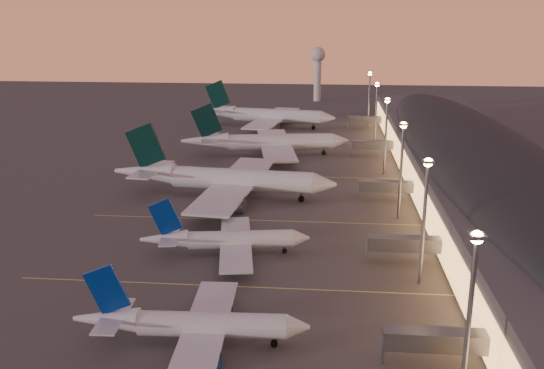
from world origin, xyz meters
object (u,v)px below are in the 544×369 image
at_px(airliner_wide_far, 265,115).
at_px(airliner_narrow_south, 191,324).
at_px(airliner_narrow_north, 226,240).
at_px(airliner_wide_near, 223,179).
at_px(airliner_wide_mid, 266,142).
at_px(radar_tower, 318,65).

bearing_deg(airliner_wide_far, airliner_narrow_south, -77.77).
height_order(airliner_narrow_north, airliner_wide_near, airliner_wide_near).
distance_m(airliner_narrow_north, airliner_wide_far, 157.72).
xyz_separation_m(airliner_wide_mid, airliner_wide_far, (-6.55, 59.45, 0.32)).
height_order(airliner_wide_mid, airliner_wide_far, airliner_wide_far).
relative_size(airliner_wide_mid, airliner_wide_far, 0.94).
height_order(airliner_wide_far, radar_tower, radar_tower).
xyz_separation_m(airliner_wide_near, radar_tower, (23.33, 205.48, 16.34)).
height_order(airliner_wide_near, radar_tower, radar_tower).
height_order(airliner_narrow_north, airliner_wide_mid, airliner_wide_mid).
xyz_separation_m(airliner_wide_near, airliner_wide_far, (0.60, 114.14, 0.03)).
bearing_deg(airliner_wide_mid, airliner_narrow_north, -98.51).
xyz_separation_m(airliner_narrow_south, airliner_wide_mid, (-1.69, 136.43, 1.66)).
distance_m(airliner_narrow_south, airliner_wide_near, 82.24).
bearing_deg(airliner_narrow_north, airliner_wide_far, 83.83).
bearing_deg(airliner_wide_far, airliner_wide_near, -80.48).
distance_m(airliner_narrow_south, airliner_narrow_north, 38.35).
xyz_separation_m(airliner_narrow_south, airliner_wide_far, (-8.24, 195.88, 1.97)).
bearing_deg(airliner_wide_far, airliner_wide_mid, -73.90).
relative_size(airliner_narrow_south, airliner_wide_mid, 0.61).
bearing_deg(airliner_narrow_south, airliner_wide_mid, 88.46).
distance_m(airliner_narrow_south, airliner_wide_far, 196.06).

